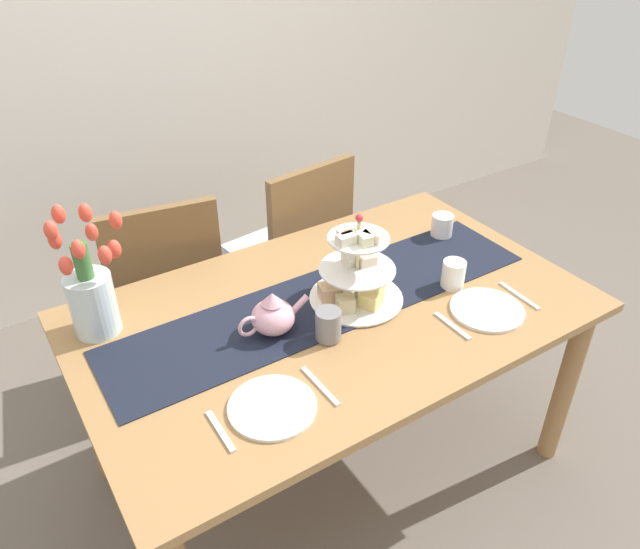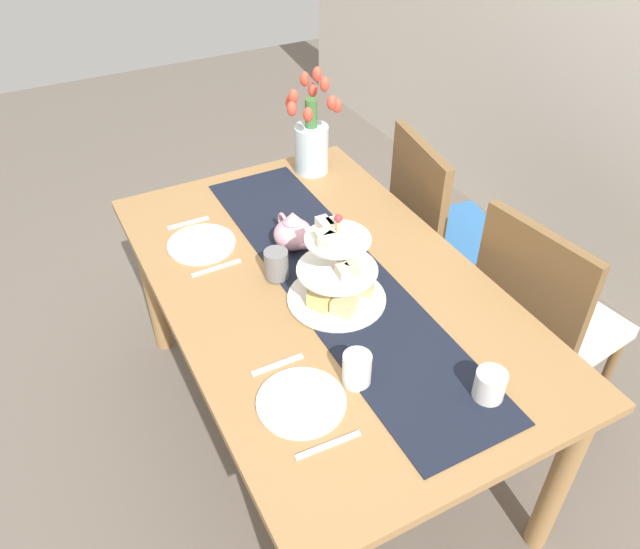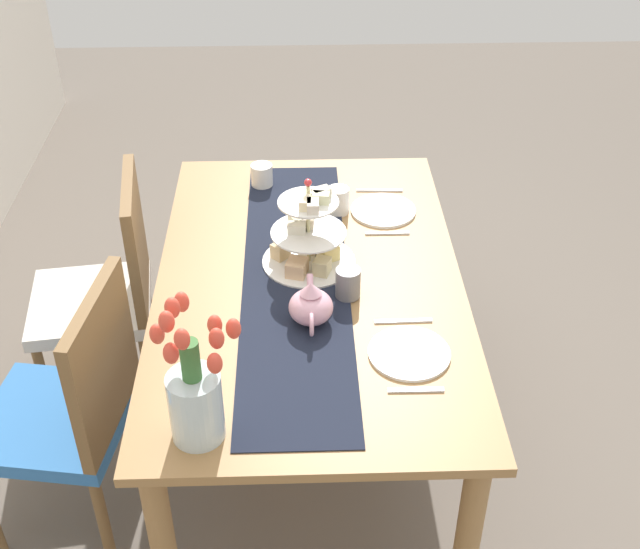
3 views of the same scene
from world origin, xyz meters
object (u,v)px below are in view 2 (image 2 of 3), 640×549
object	(u,v)px
knife_left	(217,268)
cream_jug	(490,385)
teapot	(293,233)
mug_grey	(276,264)
dinner_plate_right	(301,402)
knife_right	(328,445)
mug_white_text	(357,369)
chair_left	(439,229)
chair_right	(541,317)
tiered_cake_stand	(336,276)
dinner_plate_left	(202,244)
fork_left	(188,223)
tulip_vase	(311,139)
dining_table	(323,307)
fork_right	(278,365)

from	to	relation	value
knife_left	cream_jug	bearing A→B (deg)	27.83
teapot	mug_grey	distance (m)	0.17
knife_left	mug_grey	size ratio (longest dim) A/B	1.79
dinner_plate_right	knife_right	world-z (taller)	dinner_plate_right
knife_left	mug_white_text	bearing A→B (deg)	14.46
chair_left	knife_right	world-z (taller)	chair_left
cream_jug	chair_right	bearing A→B (deg)	120.28
dinner_plate_right	mug_grey	distance (m)	0.52
tiered_cake_stand	knife_right	bearing A→B (deg)	-30.62
tiered_cake_stand	mug_white_text	distance (m)	0.33
dinner_plate_left	knife_right	xyz separation A→B (m)	(0.91, 0.00, -0.00)
dinner_plate_right	cream_jug	bearing A→B (deg)	65.18
tiered_cake_stand	fork_left	xyz separation A→B (m)	(-0.60, -0.27, -0.09)
dinner_plate_left	dinner_plate_right	size ratio (longest dim) A/B	1.00
chair_left	tulip_vase	bearing A→B (deg)	-127.90
tulip_vase	mug_white_text	distance (m)	1.12
chair_left	dinner_plate_left	xyz separation A→B (m)	(-0.05, -0.98, 0.22)
mug_grey	teapot	bearing A→B (deg)	136.21
chair_left	mug_white_text	world-z (taller)	chair_left
dining_table	tulip_vase	size ratio (longest dim) A/B	3.87
knife_right	fork_right	bearing A→B (deg)	180.00
dining_table	dinner_plate_left	size ratio (longest dim) A/B	6.87
chair_right	mug_white_text	world-z (taller)	chair_right
teapot	knife_right	xyz separation A→B (m)	(0.76, -0.27, -0.06)
mug_white_text	dinner_plate_left	bearing A→B (deg)	-168.19
chair_right	dinner_plate_left	world-z (taller)	chair_right
mug_white_text	teapot	bearing A→B (deg)	169.77
dining_table	teapot	world-z (taller)	teapot
mug_grey	dinner_plate_right	bearing A→B (deg)	-17.60
dining_table	mug_white_text	bearing A→B (deg)	-15.63
chair_right	dinner_plate_right	size ratio (longest dim) A/B	3.96
chair_right	tulip_vase	size ratio (longest dim) A/B	2.23
dinner_plate_left	fork_left	size ratio (longest dim) A/B	1.53
tiered_cake_stand	teapot	world-z (taller)	tiered_cake_stand
fork_right	dining_table	bearing A→B (deg)	132.55
cream_jug	knife_left	distance (m)	0.93
chair_left	knife_right	xyz separation A→B (m)	(0.86, -0.98, 0.22)
chair_left	tiered_cake_stand	size ratio (longest dim) A/B	2.99
tiered_cake_stand	knife_right	world-z (taller)	tiered_cake_stand
fork_left	knife_right	xyz separation A→B (m)	(1.05, 0.00, 0.00)
tulip_vase	cream_jug	bearing A→B (deg)	-5.81
chair_left	mug_grey	world-z (taller)	chair_left
chair_left	knife_left	size ratio (longest dim) A/B	5.35
tiered_cake_stand	fork_left	distance (m)	0.66
fork_left	dinner_plate_right	bearing A→B (deg)	0.00
tiered_cake_stand	mug_white_text	size ratio (longest dim) A/B	3.20
chair_left	tiered_cake_stand	distance (m)	0.87
tiered_cake_stand	knife_left	size ratio (longest dim) A/B	1.79
tiered_cake_stand	teapot	size ratio (longest dim) A/B	1.28
knife_right	mug_grey	world-z (taller)	mug_grey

